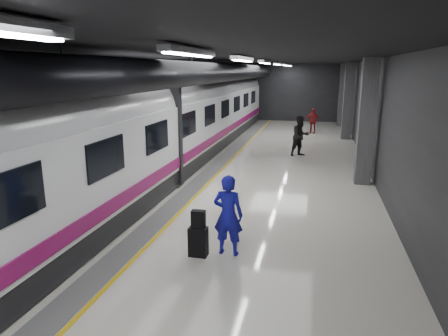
# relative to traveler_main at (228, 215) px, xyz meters

# --- Properties ---
(ground) EXTENTS (40.00, 40.00, 0.00)m
(ground) POSITION_rel_traveler_main_xyz_m (-1.01, 4.81, -0.93)
(ground) COLOR silver
(ground) RESTS_ON ground
(platform_hall) EXTENTS (10.02, 40.02, 4.51)m
(platform_hall) POSITION_rel_traveler_main_xyz_m (-1.30, 5.77, 2.61)
(platform_hall) COLOR black
(platform_hall) RESTS_ON ground
(train) EXTENTS (3.05, 38.00, 4.05)m
(train) POSITION_rel_traveler_main_xyz_m (-4.26, 4.81, 1.14)
(train) COLOR black
(train) RESTS_ON ground
(traveler_main) EXTENTS (0.70, 0.47, 1.86)m
(traveler_main) POSITION_rel_traveler_main_xyz_m (0.00, 0.00, 0.00)
(traveler_main) COLOR #1A1AC8
(traveler_main) RESTS_ON ground
(suitcase_main) EXTENTS (0.42, 0.26, 0.68)m
(suitcase_main) POSITION_rel_traveler_main_xyz_m (-0.63, -0.26, -0.59)
(suitcase_main) COLOR black
(suitcase_main) RESTS_ON ground
(shoulder_bag) EXTENTS (0.31, 0.17, 0.41)m
(shoulder_bag) POSITION_rel_traveler_main_xyz_m (-0.61, -0.27, -0.05)
(shoulder_bag) COLOR black
(shoulder_bag) RESTS_ON suitcase_main
(traveler_far_a) EXTENTS (1.20, 1.17, 1.95)m
(traveler_far_a) POSITION_rel_traveler_main_xyz_m (1.07, 11.14, 0.05)
(traveler_far_a) COLOR black
(traveler_far_a) RESTS_ON ground
(traveler_far_b) EXTENTS (1.01, 0.55, 1.64)m
(traveler_far_b) POSITION_rel_traveler_main_xyz_m (1.53, 18.59, -0.11)
(traveler_far_b) COLOR maroon
(traveler_far_b) RESTS_ON ground
(suitcase_far) EXTENTS (0.37, 0.27, 0.50)m
(suitcase_far) POSITION_rel_traveler_main_xyz_m (0.84, 16.12, -0.68)
(suitcase_far) COLOR black
(suitcase_far) RESTS_ON ground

